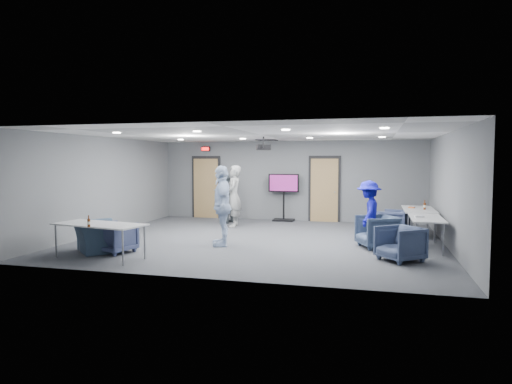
% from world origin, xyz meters
% --- Properties ---
extents(floor, '(9.00, 9.00, 0.00)m').
position_xyz_m(floor, '(0.00, 0.00, 0.00)').
color(floor, '#3A3C42').
rests_on(floor, ground).
extents(ceiling, '(9.00, 9.00, 0.00)m').
position_xyz_m(ceiling, '(0.00, 0.00, 2.70)').
color(ceiling, white).
rests_on(ceiling, wall_back).
extents(wall_back, '(9.00, 0.02, 2.70)m').
position_xyz_m(wall_back, '(0.00, 4.00, 1.35)').
color(wall_back, slate).
rests_on(wall_back, floor).
extents(wall_front, '(9.00, 0.02, 2.70)m').
position_xyz_m(wall_front, '(0.00, -4.00, 1.35)').
color(wall_front, slate).
rests_on(wall_front, floor).
extents(wall_left, '(0.02, 8.00, 2.70)m').
position_xyz_m(wall_left, '(-4.50, 0.00, 1.35)').
color(wall_left, slate).
rests_on(wall_left, floor).
extents(wall_right, '(0.02, 8.00, 2.70)m').
position_xyz_m(wall_right, '(4.50, 0.00, 1.35)').
color(wall_right, slate).
rests_on(wall_right, floor).
extents(door_left, '(1.06, 0.17, 2.24)m').
position_xyz_m(door_left, '(-3.00, 3.95, 1.07)').
color(door_left, black).
rests_on(door_left, wall_back).
extents(door_right, '(1.06, 0.17, 2.24)m').
position_xyz_m(door_right, '(1.20, 3.95, 1.07)').
color(door_right, black).
rests_on(door_right, wall_back).
extents(exit_sign, '(0.32, 0.08, 0.16)m').
position_xyz_m(exit_sign, '(-3.00, 3.93, 2.45)').
color(exit_sign, black).
rests_on(exit_sign, wall_back).
extents(hvac_diffuser, '(0.60, 0.60, 0.03)m').
position_xyz_m(hvac_diffuser, '(-0.50, 2.80, 2.69)').
color(hvac_diffuser, black).
rests_on(hvac_diffuser, ceiling).
extents(downlights, '(6.18, 3.78, 0.02)m').
position_xyz_m(downlights, '(0.00, 0.00, 2.68)').
color(downlights, white).
rests_on(downlights, ceiling).
extents(person_a, '(0.57, 0.76, 1.89)m').
position_xyz_m(person_a, '(-1.35, 2.03, 0.94)').
color(person_a, '#9A9D9A').
rests_on(person_a, floor).
extents(person_b, '(0.77, 0.91, 1.63)m').
position_xyz_m(person_b, '(-1.91, 2.72, 0.82)').
color(person_b, slate).
rests_on(person_b, floor).
extents(person_c, '(0.84, 1.22, 1.92)m').
position_xyz_m(person_c, '(-0.70, -1.00, 0.96)').
color(person_c, silver).
rests_on(person_c, floor).
extents(person_d, '(0.69, 1.07, 1.56)m').
position_xyz_m(person_d, '(2.70, 0.08, 0.78)').
color(person_d, '#191AA3').
rests_on(person_d, floor).
extents(chair_right_a, '(0.99, 0.97, 0.71)m').
position_xyz_m(chair_right_a, '(3.35, 1.50, 0.36)').
color(chair_right_a, '#37415F').
rests_on(chair_right_a, floor).
extents(chair_right_b, '(1.09, 1.08, 0.76)m').
position_xyz_m(chair_right_b, '(2.90, -0.34, 0.38)').
color(chair_right_b, '#374660').
rests_on(chair_right_b, floor).
extents(chair_right_c, '(1.09, 1.09, 0.71)m').
position_xyz_m(chair_right_c, '(3.35, -1.68, 0.36)').
color(chair_right_c, '#394563').
rests_on(chair_right_c, floor).
extents(chair_front_a, '(0.91, 0.92, 0.68)m').
position_xyz_m(chair_front_a, '(-2.71, -2.40, 0.34)').
color(chair_front_a, '#3B4366').
rests_on(chair_front_a, floor).
extents(chair_front_b, '(1.38, 1.38, 0.68)m').
position_xyz_m(chair_front_b, '(-3.19, -2.40, 0.34)').
color(chair_front_b, '#36495E').
rests_on(chair_front_b, floor).
extents(table_right_a, '(0.81, 1.94, 0.73)m').
position_xyz_m(table_right_a, '(4.00, 1.74, 0.69)').
color(table_right_a, silver).
rests_on(table_right_a, floor).
extents(table_right_b, '(0.71, 1.70, 0.73)m').
position_xyz_m(table_right_b, '(4.00, -0.16, 0.68)').
color(table_right_b, silver).
rests_on(table_right_b, floor).
extents(table_front_left, '(2.08, 1.16, 0.73)m').
position_xyz_m(table_front_left, '(-2.71, -3.00, 0.69)').
color(table_front_left, silver).
rests_on(table_front_left, floor).
extents(bottle_front, '(0.06, 0.06, 0.23)m').
position_xyz_m(bottle_front, '(-2.64, -3.47, 0.82)').
color(bottle_front, '#59280F').
rests_on(bottle_front, table_front_left).
extents(bottle_right, '(0.07, 0.07, 0.26)m').
position_xyz_m(bottle_right, '(4.13, 1.60, 0.82)').
color(bottle_right, '#59280F').
rests_on(bottle_right, table_right_a).
extents(snack_box, '(0.19, 0.16, 0.04)m').
position_xyz_m(snack_box, '(3.82, 1.91, 0.75)').
color(snack_box, '#B95E2E').
rests_on(snack_box, table_right_a).
extents(wrapper, '(0.21, 0.16, 0.04)m').
position_xyz_m(wrapper, '(3.84, -0.21, 0.75)').
color(wrapper, silver).
rests_on(wrapper, table_right_b).
extents(tv_stand, '(1.04, 0.49, 1.59)m').
position_xyz_m(tv_stand, '(-0.14, 3.75, 0.90)').
color(tv_stand, black).
rests_on(tv_stand, floor).
extents(projector, '(0.46, 0.43, 0.36)m').
position_xyz_m(projector, '(-0.12, 0.81, 2.40)').
color(projector, black).
rests_on(projector, ceiling).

